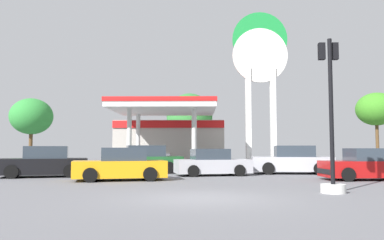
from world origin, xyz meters
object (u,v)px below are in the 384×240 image
object	(u,v)px
car_0	(367,166)
car_1	(44,163)
car_3	(292,161)
car_5	(120,166)
car_2	(212,163)
tree_1	(190,116)
car_4	(143,161)
tree_0	(31,117)
tree_2	(376,109)
traffic_signal_0	(332,140)
station_pole_sign	(260,67)

from	to	relation	value
car_0	car_1	world-z (taller)	car_1
car_3	car_5	bearing A→B (deg)	-150.94
car_2	tree_1	world-z (taller)	tree_1
car_0	tree_1	distance (m)	22.72
car_3	car_4	distance (m)	8.70
car_2	tree_1	xyz separation A→B (m)	(-1.65, 17.67, 4.00)
car_1	tree_0	xyz separation A→B (m)	(-9.11, 19.69, 4.00)
car_1	tree_2	world-z (taller)	tree_2
car_2	traffic_signal_0	bearing A→B (deg)	-66.28
car_4	tree_2	distance (m)	26.29
car_5	car_2	bearing A→B (deg)	37.65
car_1	tree_1	xyz separation A→B (m)	(7.04, 18.85, 3.94)
car_2	tree_0	bearing A→B (deg)	133.89
car_2	tree_2	size ratio (longest dim) A/B	0.62
car_1	car_3	xyz separation A→B (m)	(13.36, 2.84, 0.02)
traffic_signal_0	tree_1	xyz separation A→B (m)	(-5.32, 26.02, 2.92)
car_3	tree_2	xyz separation A→B (m)	(12.06, 15.98, 4.57)
station_pole_sign	car_3	bearing A→B (deg)	-86.08
car_3	car_5	xyz separation A→B (m)	(-8.98, -4.99, -0.06)
car_1	car_3	world-z (taller)	car_3
tree_1	station_pole_sign	bearing A→B (deg)	-54.66
car_2	car_5	bearing A→B (deg)	-142.35
car_2	car_5	distance (m)	5.45
car_2	traffic_signal_0	size ratio (longest dim) A/B	0.84
car_4	car_5	distance (m)	5.50
station_pole_sign	car_2	size ratio (longest dim) A/B	2.87
traffic_signal_0	tree_0	size ratio (longest dim) A/B	0.78
traffic_signal_0	tree_0	distance (m)	34.52
station_pole_sign	tree_1	world-z (taller)	station_pole_sign
car_3	traffic_signal_0	size ratio (longest dim) A/B	0.91
car_2	tree_1	distance (m)	18.19
car_4	traffic_signal_0	xyz separation A→B (m)	(7.70, -10.51, 0.99)
station_pole_sign	car_3	distance (m)	10.62
car_0	tree_1	bearing A→B (deg)	113.03
car_2	car_5	world-z (taller)	car_5
car_4	tree_2	size ratio (longest dim) A/B	0.70
car_3	car_2	bearing A→B (deg)	-160.40
station_pole_sign	tree_1	xyz separation A→B (m)	(-5.77, 8.14, -3.19)
tree_2	station_pole_sign	bearing A→B (deg)	-147.23
car_1	car_3	size ratio (longest dim) A/B	1.01
tree_1	tree_2	distance (m)	18.39
car_4	traffic_signal_0	size ratio (longest dim) A/B	0.96
car_0	car_1	distance (m)	15.89
car_0	traffic_signal_0	bearing A→B (deg)	-122.20
car_2	tree_2	bearing A→B (deg)	46.52
station_pole_sign	tree_2	world-z (taller)	station_pole_sign
car_5	tree_0	xyz separation A→B (m)	(-13.49, 21.84, 4.04)
car_3	tree_2	bearing A→B (deg)	52.95
car_4	tree_0	xyz separation A→B (m)	(-13.78, 16.35, 3.97)
traffic_signal_0	tree_2	xyz separation A→B (m)	(13.06, 25.99, 3.57)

